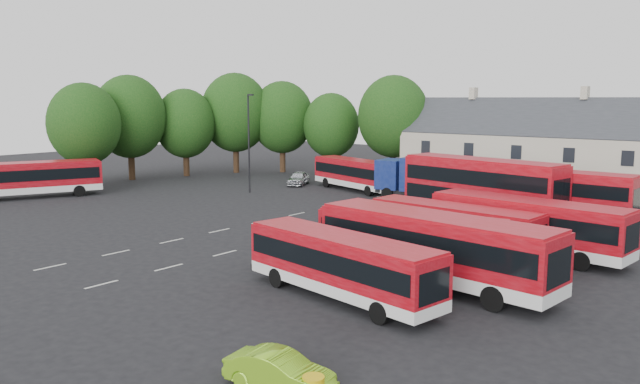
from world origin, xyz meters
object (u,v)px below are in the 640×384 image
(bus_row_a, at_px, (341,261))
(bus_west, at_px, (33,176))
(silver_car, at_px, (299,178))
(lamppost, at_px, (249,141))
(lime_car, at_px, (280,371))
(bus_dd_south, at_px, (482,188))
(box_truck, at_px, (427,177))

(bus_row_a, xyz_separation_m, bus_west, (-39.21, 5.28, 0.20))
(silver_car, height_order, lamppost, lamppost)
(bus_west, xyz_separation_m, lime_car, (43.11, -13.50, -1.37))
(lime_car, bearing_deg, bus_west, 63.41)
(bus_west, bearing_deg, lamppost, -19.13)
(bus_dd_south, height_order, lime_car, bus_dd_south)
(bus_west, bearing_deg, bus_dd_south, -47.36)
(silver_car, relative_size, lime_car, 1.17)
(bus_row_a, relative_size, lime_car, 2.96)
(bus_row_a, distance_m, silver_car, 37.48)
(silver_car, bearing_deg, bus_west, -147.82)
(box_truck, bearing_deg, bus_west, -148.49)
(lamppost, bearing_deg, bus_dd_south, -2.32)
(bus_dd_south, bearing_deg, bus_row_a, -74.45)
(bus_row_a, distance_m, lamppost, 33.08)
(bus_dd_south, distance_m, silver_car, 25.39)
(bus_dd_south, bearing_deg, lamppost, -173.17)
(lamppost, bearing_deg, box_truck, 22.17)
(bus_row_a, bearing_deg, bus_dd_south, 105.01)
(box_truck, distance_m, lime_car, 37.41)
(box_truck, relative_size, lime_car, 2.48)
(bus_row_a, relative_size, bus_dd_south, 0.89)
(box_truck, relative_size, lamppost, 0.95)
(bus_dd_south, xyz_separation_m, bus_west, (-37.09, -13.60, -0.78))
(bus_dd_south, distance_m, lime_car, 27.84)
(lime_car, bearing_deg, lamppost, 37.83)
(silver_car, xyz_separation_m, lamppost, (-0.10, -6.96, 4.29))
(bus_dd_south, height_order, silver_car, bus_dd_south)
(lime_car, height_order, lamppost, lamppost)
(bus_dd_south, height_order, box_truck, bus_dd_south)
(bus_row_a, xyz_separation_m, lime_car, (3.89, -8.22, -1.17))
(bus_row_a, xyz_separation_m, bus_dd_south, (-2.12, 18.88, 0.97))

